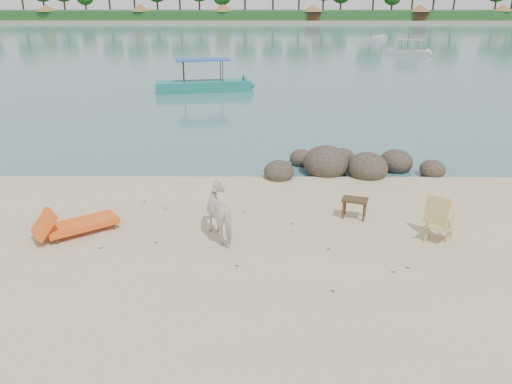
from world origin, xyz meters
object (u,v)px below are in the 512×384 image
at_px(cow, 224,214).
at_px(deck_chair, 440,222).
at_px(lounge_chair, 81,221).
at_px(boat_near, 202,65).
at_px(side_table, 354,209).
at_px(boulders, 346,165).

distance_m(cow, deck_chair, 5.45).
bearing_deg(lounge_chair, deck_chair, -38.64).
bearing_deg(boat_near, cow, -93.33).
bearing_deg(side_table, boulders, 101.90).
bearing_deg(cow, deck_chair, 151.36).
xyz_separation_m(cow, side_table, (3.56, 1.21, -0.38)).
relative_size(boulders, cow, 4.04).
bearing_deg(deck_chair, lounge_chair, -145.51).
xyz_separation_m(lounge_chair, boat_near, (0.85, 22.06, 1.38)).
xyz_separation_m(boulders, deck_chair, (1.44, -5.50, 0.28)).
bearing_deg(lounge_chair, boat_near, 51.57).
distance_m(cow, lounge_chair, 3.76).
distance_m(side_table, deck_chair, 2.35).
bearing_deg(deck_chair, boulders, 141.53).
height_order(boulders, deck_chair, deck_chair).
distance_m(boulders, deck_chair, 5.69).
xyz_separation_m(side_table, lounge_chair, (-7.29, -0.98, 0.06)).
xyz_separation_m(boulders, boat_near, (-6.90, 16.95, 1.49)).
relative_size(boulders, boat_near, 0.90).
height_order(side_table, deck_chair, deck_chair).
relative_size(deck_chair, boat_near, 0.15).
bearing_deg(boat_near, deck_chair, -80.34).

